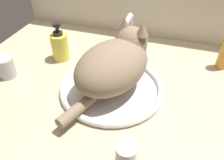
{
  "coord_description": "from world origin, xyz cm",
  "views": [
    {
      "loc": [
        14.22,
        -57.18,
        52.49
      ],
      "look_at": [
        -3.15,
        -3.24,
        7.0
      ],
      "focal_mm": 36.61,
      "sensor_mm": 36.0,
      "label": 1
    }
  ],
  "objects_px": {
    "sink_basin": "(112,87)",
    "soap_pump_bottle": "(60,46)",
    "cat": "(116,62)",
    "faucet": "(128,42)",
    "pill_bottle": "(126,158)",
    "metal_jar": "(6,67)",
    "toothbrush": "(59,41)"
  },
  "relations": [
    {
      "from": "faucet",
      "to": "sink_basin",
      "type": "bearing_deg",
      "value": -90.0
    },
    {
      "from": "faucet",
      "to": "metal_jar",
      "type": "relative_size",
      "value": 2.46
    },
    {
      "from": "faucet",
      "to": "toothbrush",
      "type": "bearing_deg",
      "value": 175.27
    },
    {
      "from": "sink_basin",
      "to": "toothbrush",
      "type": "distance_m",
      "value": 0.39
    },
    {
      "from": "pill_bottle",
      "to": "faucet",
      "type": "bearing_deg",
      "value": 104.1
    },
    {
      "from": "soap_pump_bottle",
      "to": "cat",
      "type": "bearing_deg",
      "value": -20.96
    },
    {
      "from": "faucet",
      "to": "toothbrush",
      "type": "distance_m",
      "value": 0.33
    },
    {
      "from": "faucet",
      "to": "cat",
      "type": "bearing_deg",
      "value": -87.8
    },
    {
      "from": "sink_basin",
      "to": "soap_pump_bottle",
      "type": "xyz_separation_m",
      "value": [
        -0.24,
        0.12,
        0.05
      ]
    },
    {
      "from": "pill_bottle",
      "to": "metal_jar",
      "type": "relative_size",
      "value": 1.1
    },
    {
      "from": "cat",
      "to": "metal_jar",
      "type": "distance_m",
      "value": 0.39
    },
    {
      "from": "faucet",
      "to": "pill_bottle",
      "type": "height_order",
      "value": "faucet"
    },
    {
      "from": "sink_basin",
      "to": "soap_pump_bottle",
      "type": "bearing_deg",
      "value": 154.61
    },
    {
      "from": "metal_jar",
      "to": "toothbrush",
      "type": "xyz_separation_m",
      "value": [
        0.05,
        0.27,
        -0.03
      ]
    },
    {
      "from": "faucet",
      "to": "metal_jar",
      "type": "bearing_deg",
      "value": -146.84
    },
    {
      "from": "cat",
      "to": "metal_jar",
      "type": "height_order",
      "value": "cat"
    },
    {
      "from": "metal_jar",
      "to": "toothbrush",
      "type": "relative_size",
      "value": 0.5
    },
    {
      "from": "cat",
      "to": "metal_jar",
      "type": "relative_size",
      "value": 5.24
    },
    {
      "from": "cat",
      "to": "soap_pump_bottle",
      "type": "distance_m",
      "value": 0.27
    },
    {
      "from": "sink_basin",
      "to": "metal_jar",
      "type": "relative_size",
      "value": 4.65
    },
    {
      "from": "faucet",
      "to": "cat",
      "type": "distance_m",
      "value": 0.18
    },
    {
      "from": "sink_basin",
      "to": "faucet",
      "type": "distance_m",
      "value": 0.21
    },
    {
      "from": "sink_basin",
      "to": "faucet",
      "type": "xyz_separation_m",
      "value": [
        0.0,
        0.2,
        0.06
      ]
    },
    {
      "from": "cat",
      "to": "toothbrush",
      "type": "xyz_separation_m",
      "value": [
        -0.32,
        0.21,
        -0.09
      ]
    },
    {
      "from": "cat",
      "to": "pill_bottle",
      "type": "height_order",
      "value": "cat"
    },
    {
      "from": "cat",
      "to": "faucet",
      "type": "bearing_deg",
      "value": 92.2
    },
    {
      "from": "sink_basin",
      "to": "toothbrush",
      "type": "height_order",
      "value": "sink_basin"
    },
    {
      "from": "sink_basin",
      "to": "pill_bottle",
      "type": "height_order",
      "value": "pill_bottle"
    },
    {
      "from": "metal_jar",
      "to": "toothbrush",
      "type": "bearing_deg",
      "value": 78.8
    },
    {
      "from": "cat",
      "to": "toothbrush",
      "type": "bearing_deg",
      "value": 147.49
    },
    {
      "from": "metal_jar",
      "to": "soap_pump_bottle",
      "type": "xyz_separation_m",
      "value": [
        0.13,
        0.16,
        0.02
      ]
    },
    {
      "from": "pill_bottle",
      "to": "soap_pump_bottle",
      "type": "height_order",
      "value": "soap_pump_bottle"
    }
  ]
}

